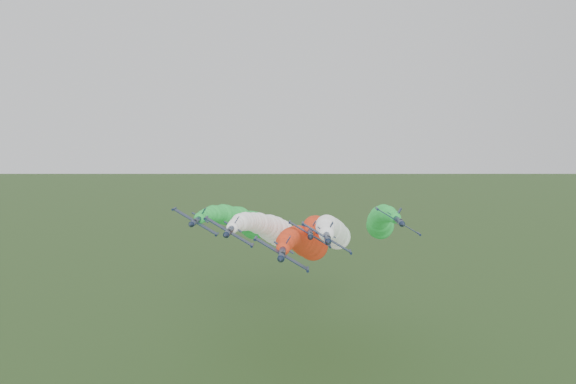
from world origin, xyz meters
The scene contains 6 objects.
jet_lead centered at (-0.66, 42.57, 36.80)m, with size 15.16×82.51×19.84m.
jet_inner_left centered at (-10.87, 54.66, 38.36)m, with size 15.08×82.44×19.77m.
jet_inner_right centered at (6.77, 48.83, 38.53)m, with size 14.70×82.06×19.39m.
jet_outer_left centered at (-18.89, 62.30, 39.13)m, with size 14.59×81.95×19.28m.
jet_outer_right centered at (22.19, 66.12, 38.71)m, with size 14.91×82.26×19.59m.
jet_trail centered at (4.02, 67.92, 35.80)m, with size 14.47×81.83×19.16m.
Camera 1 is at (-0.42, -102.69, 63.99)m, focal length 35.00 mm.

